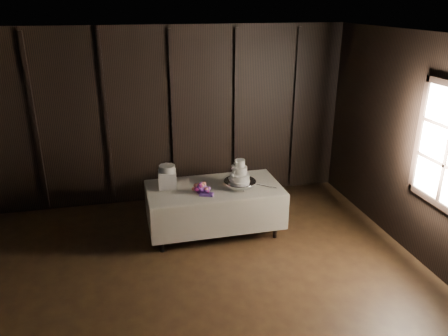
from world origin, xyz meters
TOP-DOWN VIEW (x-y plane):
  - room at (0.00, 0.00)m, footprint 6.08×7.08m
  - window at (2.97, 0.50)m, footprint 0.06×1.16m
  - display_table at (0.42, 2.09)m, footprint 2.00×1.06m
  - cake_stand at (0.79, 2.02)m, footprint 0.51×0.51m
  - wedding_cake at (0.77, 2.00)m, footprint 0.32×0.28m
  - bouquet at (0.20, 1.94)m, footprint 0.43×0.49m
  - box_pedestal at (-0.26, 2.24)m, footprint 0.28×0.28m
  - small_cake at (-0.26, 2.24)m, footprint 0.24×0.24m
  - cake_knife at (1.13, 1.96)m, footprint 0.29×0.26m

SIDE VIEW (x-z plane):
  - display_table at x=0.42m, z-range 0.04..0.80m
  - cake_knife at x=1.13m, z-range 0.76..0.77m
  - cake_stand at x=0.79m, z-range 0.76..0.85m
  - bouquet at x=0.20m, z-range 0.73..0.92m
  - box_pedestal at x=-0.26m, z-range 0.76..1.01m
  - wedding_cake at x=0.77m, z-range 0.81..1.15m
  - small_cake at x=-0.26m, z-range 1.01..1.10m
  - room at x=0.00m, z-range -0.04..3.04m
  - window at x=2.97m, z-range 0.92..2.48m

